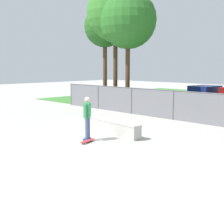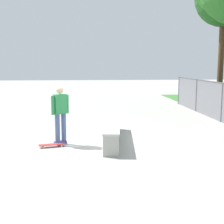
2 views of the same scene
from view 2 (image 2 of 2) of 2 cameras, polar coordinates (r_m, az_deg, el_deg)
name	(u,v)px [view 2 (image 2 of 2)]	position (r m, az deg, el deg)	size (l,w,h in m)	color
ground_plane	(92,142)	(10.44, -3.50, -5.38)	(80.00, 80.00, 0.00)	#ADAAA3
concrete_ledge	(112,131)	(10.59, 0.02, -3.37)	(3.90, 0.88, 0.64)	#A8A59E
skateboarder	(60,113)	(10.08, -9.13, -0.12)	(0.42, 0.52, 1.82)	#2647A5
skateboard	(52,145)	(10.00, -10.53, -5.69)	(0.39, 0.82, 0.09)	red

